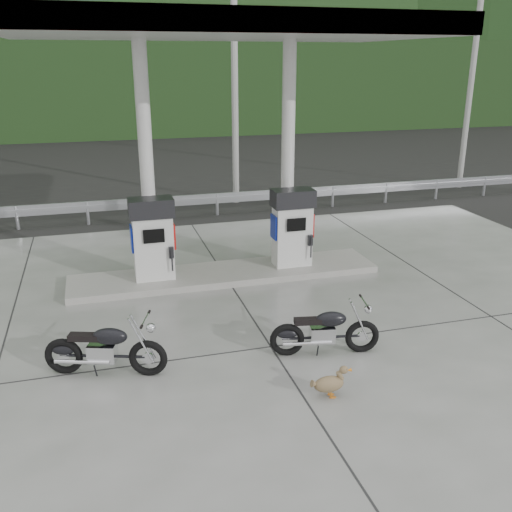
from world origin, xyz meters
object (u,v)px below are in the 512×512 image
object	(u,v)px
motorcycle_left	(105,350)
motorcycle_right	(325,331)
duck	(329,384)
gas_pump_right	(292,228)
gas_pump_left	(153,239)

from	to	relation	value
motorcycle_left	motorcycle_right	world-z (taller)	motorcycle_left
motorcycle_left	duck	distance (m)	3.51
motorcycle_left	duck	bearing A→B (deg)	-8.03
motorcycle_right	duck	xyz separation A→B (m)	(-0.45, -1.24, -0.21)
motorcycle_right	duck	distance (m)	1.34
gas_pump_right	motorcycle_left	size ratio (longest dim) A/B	0.98
gas_pump_right	motorcycle_right	world-z (taller)	gas_pump_right
motorcycle_left	motorcycle_right	size ratio (longest dim) A/B	1.05
motorcycle_left	duck	size ratio (longest dim) A/B	3.22
gas_pump_right	duck	world-z (taller)	gas_pump_right
motorcycle_left	motorcycle_right	xyz separation A→B (m)	(3.58, -0.32, -0.02)
gas_pump_left	motorcycle_right	size ratio (longest dim) A/B	1.03
motorcycle_right	duck	size ratio (longest dim) A/B	3.07
gas_pump_right	duck	bearing A→B (deg)	-103.39
motorcycle_left	duck	xyz separation A→B (m)	(3.14, -1.57, -0.23)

